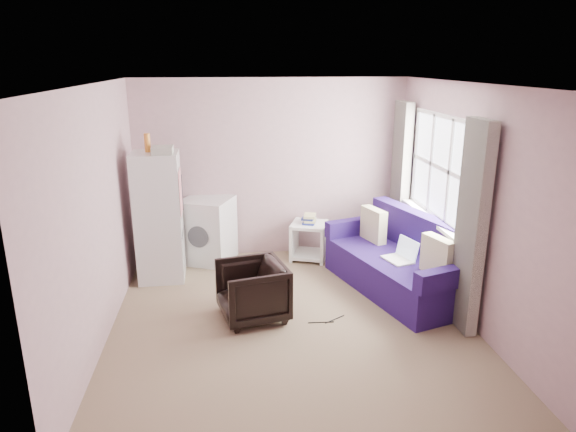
{
  "coord_description": "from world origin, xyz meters",
  "views": [
    {
      "loc": [
        -0.64,
        -5.0,
        2.71
      ],
      "look_at": [
        0.05,
        0.6,
        1.0
      ],
      "focal_mm": 32.0,
      "sensor_mm": 36.0,
      "label": 1
    }
  ],
  "objects_px": {
    "side_table": "(309,238)",
    "armchair": "(252,288)",
    "fridge": "(159,216)",
    "sofa": "(402,263)",
    "washing_machine": "(208,229)"
  },
  "relations": [
    {
      "from": "side_table",
      "to": "sofa",
      "type": "distance_m",
      "value": 1.49
    },
    {
      "from": "side_table",
      "to": "sofa",
      "type": "xyz_separation_m",
      "value": [
        0.96,
        -1.14,
        0.02
      ]
    },
    {
      "from": "armchair",
      "to": "washing_machine",
      "type": "bearing_deg",
      "value": -176.53
    },
    {
      "from": "fridge",
      "to": "washing_machine",
      "type": "distance_m",
      "value": 0.87
    },
    {
      "from": "side_table",
      "to": "armchair",
      "type": "bearing_deg",
      "value": -118.21
    },
    {
      "from": "sofa",
      "to": "fridge",
      "type": "bearing_deg",
      "value": 148.83
    },
    {
      "from": "fridge",
      "to": "sofa",
      "type": "distance_m",
      "value": 3.08
    },
    {
      "from": "washing_machine",
      "to": "side_table",
      "type": "bearing_deg",
      "value": 18.17
    },
    {
      "from": "washing_machine",
      "to": "sofa",
      "type": "distance_m",
      "value": 2.69
    },
    {
      "from": "sofa",
      "to": "armchair",
      "type": "bearing_deg",
      "value": 178.34
    },
    {
      "from": "washing_machine",
      "to": "side_table",
      "type": "relative_size",
      "value": 1.37
    },
    {
      "from": "armchair",
      "to": "fridge",
      "type": "height_order",
      "value": "fridge"
    },
    {
      "from": "fridge",
      "to": "side_table",
      "type": "relative_size",
      "value": 2.86
    },
    {
      "from": "armchair",
      "to": "sofa",
      "type": "height_order",
      "value": "sofa"
    },
    {
      "from": "fridge",
      "to": "washing_machine",
      "type": "relative_size",
      "value": 2.08
    }
  ]
}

